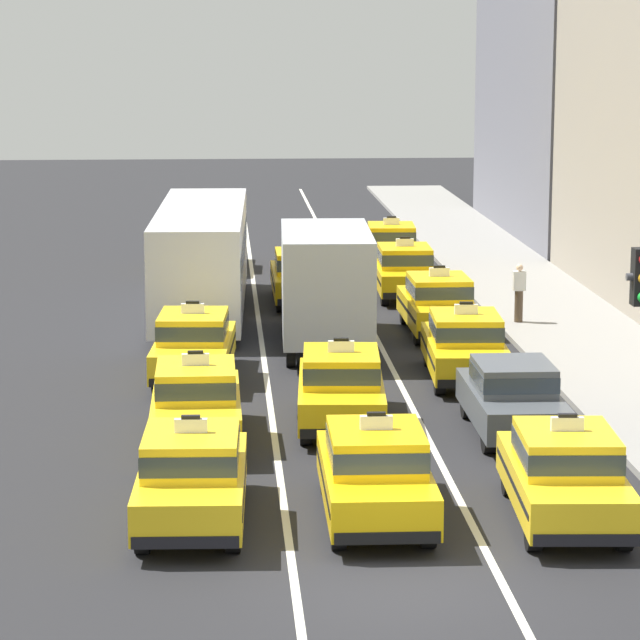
% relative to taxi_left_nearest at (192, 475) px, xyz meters
% --- Properties ---
extents(ground_plane, '(160.00, 160.00, 0.00)m').
position_rel_taxi_left_nearest_xyz_m(ground_plane, '(3.22, -3.24, -0.88)').
color(ground_plane, '#232326').
extents(lane_stripe_left_center, '(0.14, 80.00, 0.01)m').
position_rel_taxi_left_nearest_xyz_m(lane_stripe_left_center, '(1.62, 16.76, -0.87)').
color(lane_stripe_left_center, silver).
rests_on(lane_stripe_left_center, ground).
extents(lane_stripe_center_right, '(0.14, 80.00, 0.01)m').
position_rel_taxi_left_nearest_xyz_m(lane_stripe_center_right, '(4.82, 16.76, -0.87)').
color(lane_stripe_center_right, silver).
rests_on(lane_stripe_center_right, ground).
extents(sidewalk_curb, '(4.00, 90.00, 0.15)m').
position_rel_taxi_left_nearest_xyz_m(sidewalk_curb, '(10.42, 11.76, -0.80)').
color(sidewalk_curb, gray).
rests_on(sidewalk_curb, ground).
extents(taxi_left_nearest, '(1.96, 4.62, 1.96)m').
position_rel_taxi_left_nearest_xyz_m(taxi_left_nearest, '(0.00, 0.00, 0.00)').
color(taxi_left_nearest, black).
rests_on(taxi_left_nearest, ground).
extents(taxi_left_second, '(1.85, 4.57, 1.96)m').
position_rel_taxi_left_nearest_xyz_m(taxi_left_second, '(-0.00, 5.35, 0.00)').
color(taxi_left_second, black).
rests_on(taxi_left_second, ground).
extents(taxi_left_third, '(2.09, 4.66, 1.96)m').
position_rel_taxi_left_nearest_xyz_m(taxi_left_third, '(-0.15, 11.22, 0.00)').
color(taxi_left_third, black).
rests_on(taxi_left_third, ground).
extents(bus_left_fourth, '(2.86, 11.27, 3.22)m').
position_rel_taxi_left_nearest_xyz_m(bus_left_fourth, '(-0.03, 19.98, 0.94)').
color(bus_left_fourth, black).
rests_on(bus_left_fourth, ground).
extents(taxi_left_fifth, '(1.98, 4.62, 1.96)m').
position_rel_taxi_left_nearest_xyz_m(taxi_left_fifth, '(0.21, 29.02, 0.00)').
color(taxi_left_fifth, black).
rests_on(taxi_left_fifth, ground).
extents(taxi_center_nearest, '(1.87, 4.58, 1.96)m').
position_rel_taxi_left_nearest_xyz_m(taxi_center_nearest, '(3.17, 0.01, 0.00)').
color(taxi_center_nearest, black).
rests_on(taxi_center_nearest, ground).
extents(taxi_center_second, '(2.09, 4.66, 1.96)m').
position_rel_taxi_left_nearest_xyz_m(taxi_center_second, '(3.07, 6.47, 0.00)').
color(taxi_center_second, black).
rests_on(taxi_center_second, ground).
extents(box_truck_center_third, '(2.47, 7.03, 3.27)m').
position_rel_taxi_left_nearest_xyz_m(box_truck_center_third, '(3.30, 14.83, 0.90)').
color(box_truck_center_third, black).
rests_on(box_truck_center_third, ground).
extents(taxi_center_fourth, '(1.84, 4.57, 1.96)m').
position_rel_taxi_left_nearest_xyz_m(taxi_center_fourth, '(3.04, 21.71, 0.00)').
color(taxi_center_fourth, black).
rests_on(taxi_center_fourth, ground).
extents(taxi_right_nearest, '(2.05, 4.65, 1.96)m').
position_rel_taxi_left_nearest_xyz_m(taxi_right_nearest, '(6.42, -0.30, 0.00)').
color(taxi_right_nearest, black).
rests_on(taxi_right_nearest, ground).
extents(sedan_right_second, '(1.80, 4.31, 1.58)m').
position_rel_taxi_left_nearest_xyz_m(sedan_right_second, '(6.62, 5.54, -0.03)').
color(sedan_right_second, black).
rests_on(sedan_right_second, ground).
extents(taxi_right_third, '(2.04, 4.65, 1.96)m').
position_rel_taxi_left_nearest_xyz_m(taxi_right_third, '(6.43, 10.70, 0.00)').
color(taxi_right_third, black).
rests_on(taxi_right_third, ground).
extents(taxi_right_fourth, '(1.84, 4.57, 1.96)m').
position_rel_taxi_left_nearest_xyz_m(taxi_right_fourth, '(6.59, 16.50, 0.00)').
color(taxi_right_fourth, black).
rests_on(taxi_right_fourth, ground).
extents(taxi_right_fifth, '(1.92, 4.60, 1.96)m').
position_rel_taxi_left_nearest_xyz_m(taxi_right_fifth, '(6.36, 22.59, 0.00)').
color(taxi_right_fifth, black).
rests_on(taxi_right_fifth, ground).
extents(taxi_right_sixth, '(2.06, 4.65, 1.96)m').
position_rel_taxi_left_nearest_xyz_m(taxi_right_sixth, '(6.55, 28.08, 0.00)').
color(taxi_right_sixth, black).
rests_on(taxi_right_sixth, ground).
extents(pedestrian_near_crosswalk, '(0.36, 0.24, 1.68)m').
position_rel_taxi_left_nearest_xyz_m(pedestrian_near_crosswalk, '(9.05, 17.38, 0.12)').
color(pedestrian_near_crosswalk, '#473828').
rests_on(pedestrian_near_crosswalk, sidewalk_curb).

